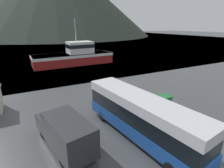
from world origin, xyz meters
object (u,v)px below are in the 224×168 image
(delivery_van, at_px, (65,131))
(fishing_boat, at_px, (75,56))
(storage_bin, at_px, (164,101))
(tour_bus, at_px, (140,115))

(delivery_van, xyz_separation_m, fishing_boat, (8.59, 27.62, 0.52))
(fishing_boat, height_order, storage_bin, fishing_boat)
(delivery_van, xyz_separation_m, storage_bin, (10.93, 1.72, -0.64))
(fishing_boat, bearing_deg, storage_bin, -176.40)
(delivery_van, height_order, storage_bin, delivery_van)
(tour_bus, distance_m, delivery_van, 5.66)
(fishing_boat, distance_m, storage_bin, 26.03)
(delivery_van, bearing_deg, storage_bin, -2.00)
(fishing_boat, bearing_deg, delivery_van, 161.15)
(tour_bus, bearing_deg, delivery_van, 158.04)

